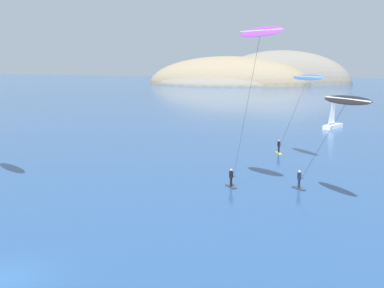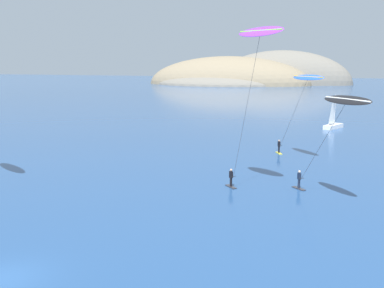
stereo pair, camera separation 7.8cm
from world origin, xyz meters
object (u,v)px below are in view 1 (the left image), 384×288
sailboat_near (334,125)px  kitesurfer_black (342,109)px  kitesurfer_blue (305,84)px  kitesurfer_purple (258,44)px

sailboat_near → kitesurfer_black: 46.05m
sailboat_near → kitesurfer_blue: kitesurfer_blue is taller
kitesurfer_black → kitesurfer_purple: bearing=171.3°
sailboat_near → kitesurfer_purple: bearing=-96.7°
kitesurfer_blue → kitesurfer_black: bearing=-75.7°
kitesurfer_black → sailboat_near: bearing=92.0°
sailboat_near → kitesurfer_purple: 46.34m
sailboat_near → kitesurfer_blue: bearing=-95.2°
kitesurfer_blue → kitesurfer_purple: (-2.62, -15.49, 3.96)m
kitesurfer_purple → kitesurfer_black: bearing=-8.7°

